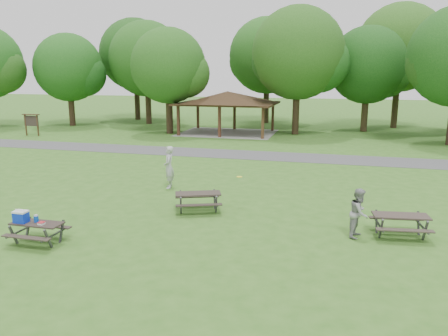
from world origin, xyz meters
TOP-DOWN VIEW (x-y plane):
  - ground at (0.00, 0.00)m, footprint 160.00×160.00m
  - asphalt_path at (0.00, 14.00)m, footprint 120.00×3.20m
  - pavilion at (-4.00, 24.00)m, footprint 8.60×7.01m
  - notice_board at (-20.00, 18.00)m, footprint 1.60×0.30m
  - tree_row_b at (-20.92, 25.53)m, footprint 7.14×6.80m
  - tree_row_c at (-13.90, 29.03)m, footprint 8.19×7.80m
  - tree_row_d at (-8.92, 22.53)m, footprint 6.93×6.60m
  - tree_row_e at (2.10, 25.03)m, footprint 8.40×8.00m
  - tree_row_f at (8.09, 28.53)m, footprint 7.35×7.00m
  - tree_deep_a at (-16.90, 32.53)m, footprint 8.40×8.00m
  - tree_deep_b at (-1.90, 33.03)m, footprint 8.40×8.00m
  - tree_deep_c at (11.10, 32.03)m, footprint 8.82×8.40m
  - picnic_table_near at (-3.59, -2.85)m, footprint 1.67×1.36m
  - picnic_table_middle at (0.55, 1.70)m, footprint 2.20×2.00m
  - picnic_table_far at (7.99, 0.84)m, footprint 1.98×1.67m
  - frisbee_in_flight at (1.97, 2.80)m, footprint 0.25×0.25m
  - frisbee_thrower at (-1.92, 4.76)m, footprint 0.69×0.85m
  - frisbee_catcher at (6.62, 0.45)m, footprint 0.84×0.96m

SIDE VIEW (x-z plane):
  - ground at x=0.00m, z-range 0.00..0.00m
  - asphalt_path at x=0.00m, z-range 0.00..0.02m
  - picnic_table_middle at x=0.55m, z-range 0.18..0.96m
  - picnic_table_far at x=7.99m, z-range 0.19..0.97m
  - picnic_table_near at x=-3.59m, z-range 0.08..1.24m
  - frisbee_catcher at x=6.62m, z-range 0.00..1.68m
  - frisbee_thrower at x=-1.92m, z-range 0.00..2.02m
  - frisbee_in_flight at x=1.97m, z-range 1.24..1.25m
  - notice_board at x=-20.00m, z-range 0.37..2.25m
  - pavilion at x=-4.00m, z-range 1.18..4.94m
  - tree_row_b at x=-20.92m, z-range 1.03..10.30m
  - tree_row_d at x=-8.92m, z-range 1.13..10.41m
  - tree_row_f at x=8.09m, z-range 1.06..10.62m
  - tree_row_c at x=-13.90m, z-range 1.20..11.87m
  - tree_row_e at x=2.10m, z-range 1.27..12.29m
  - tree_deep_b at x=-1.90m, z-range 1.32..12.45m
  - tree_deep_a at x=-16.90m, z-range 1.44..12.82m
  - tree_deep_c at x=11.10m, z-range 1.49..13.39m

